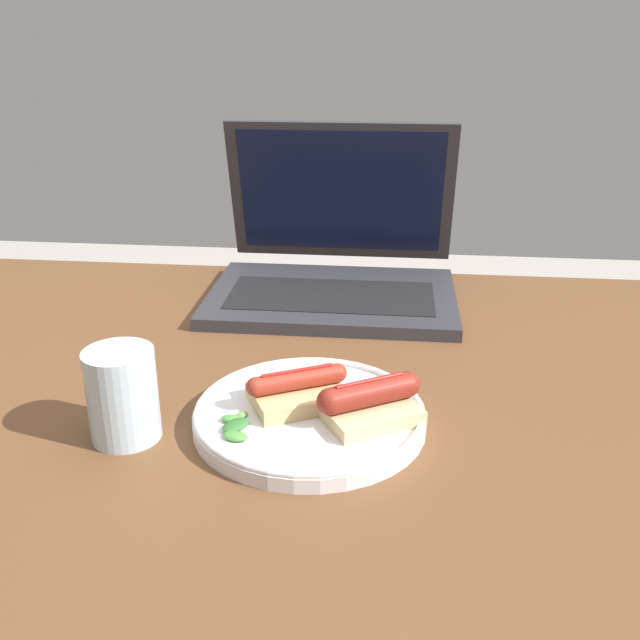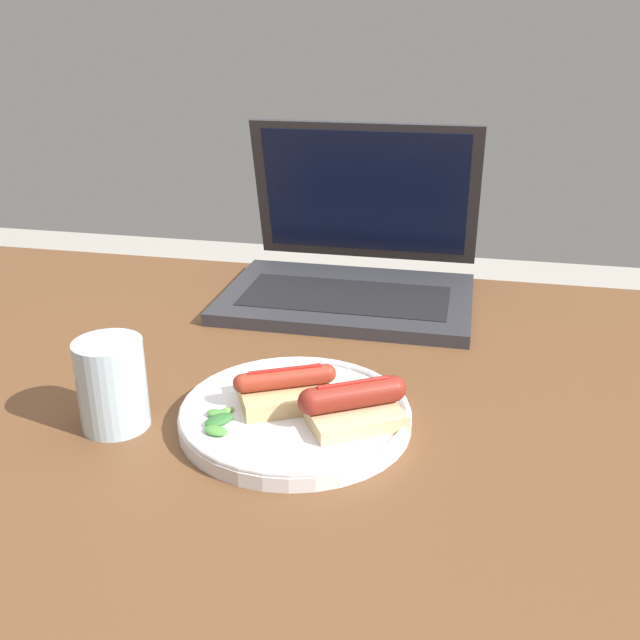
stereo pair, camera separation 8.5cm
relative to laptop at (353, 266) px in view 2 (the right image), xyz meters
The scene contains 7 objects.
desk 0.33m from the laptop, 85.70° to the right, with size 1.42×0.85×0.77m.
laptop is the anchor object (origin of this frame).
plate 0.39m from the laptop, 88.93° to the right, with size 0.24×0.24×0.02m.
sausage_toast_left 0.40m from the laptop, 80.23° to the right, with size 0.12×0.11×0.05m.
sausage_toast_middle 0.38m from the laptop, 91.11° to the right, with size 0.12×0.11×0.04m.
salad_pile 0.44m from the laptop, 98.10° to the right, with size 0.04×0.06×0.01m.
drinking_glass 0.47m from the laptop, 111.81° to the right, with size 0.07×0.07×0.09m.
Camera 2 is at (0.15, -0.71, 1.15)m, focal length 40.00 mm.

